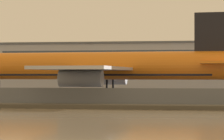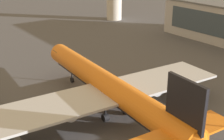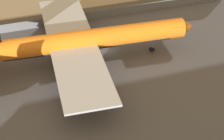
% 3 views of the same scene
% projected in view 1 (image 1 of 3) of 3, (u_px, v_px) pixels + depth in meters
% --- Properties ---
extents(ground_plane, '(500.00, 500.00, 0.00)m').
position_uv_depth(ground_plane, '(51.00, 100.00, 85.35)').
color(ground_plane, '#4C4C51').
extents(shoreline_seawall, '(320.00, 3.00, 0.50)m').
position_uv_depth(shoreline_seawall, '(8.00, 106.00, 65.07)').
color(shoreline_seawall, '#474238').
rests_on(shoreline_seawall, ground).
extents(perimeter_fence, '(280.00, 0.10, 2.34)m').
position_uv_depth(perimeter_fence, '(20.00, 97.00, 69.53)').
color(perimeter_fence, slate).
rests_on(perimeter_fence, ground).
extents(cargo_jet_orange, '(51.81, 45.00, 13.91)m').
position_uv_depth(cargo_jet_orange, '(96.00, 67.00, 86.81)').
color(cargo_jet_orange, orange).
rests_on(cargo_jet_orange, ground).
extents(baggage_tug, '(2.72, 3.57, 1.80)m').
position_uv_depth(baggage_tug, '(169.00, 97.00, 78.09)').
color(baggage_tug, red).
rests_on(baggage_tug, ground).
extents(terminal_building, '(100.25, 18.19, 12.87)m').
position_uv_depth(terminal_building, '(171.00, 66.00, 147.42)').
color(terminal_building, '#B2B2B7').
rests_on(terminal_building, ground).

